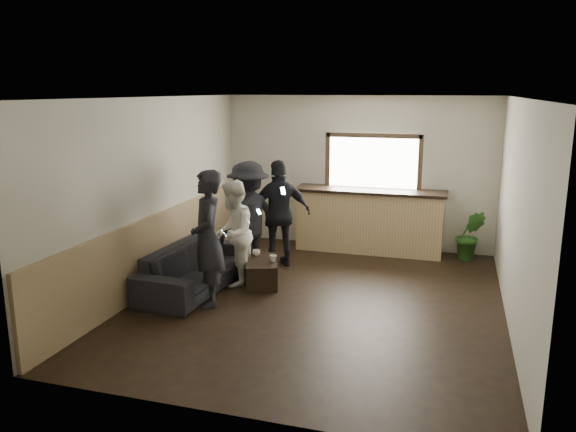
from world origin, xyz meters
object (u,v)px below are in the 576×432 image
(cup_b, at_px, (273,258))
(person_b, at_px, (233,233))
(sofa, at_px, (197,267))
(coffee_table, at_px, (262,272))
(person_a, at_px, (208,239))
(bar_counter, at_px, (369,217))
(person_c, at_px, (248,217))
(person_d, at_px, (280,214))
(cup_a, at_px, (256,253))
(potted_plant, at_px, (470,235))

(cup_b, height_order, person_b, person_b)
(sofa, relative_size, coffee_table, 2.67)
(person_a, xyz_separation_m, person_b, (0.02, 0.86, -0.14))
(sofa, bearing_deg, cup_b, -64.73)
(bar_counter, xyz_separation_m, person_c, (-1.71, -1.68, 0.26))
(person_c, bearing_deg, person_d, 156.31)
(cup_a, height_order, cup_b, cup_b)
(bar_counter, xyz_separation_m, sofa, (-2.16, -2.70, -0.32))
(sofa, xyz_separation_m, person_a, (0.45, -0.55, 0.61))
(sofa, distance_m, person_b, 0.73)
(coffee_table, bearing_deg, person_c, 126.64)
(person_a, bearing_deg, person_d, 139.57)
(potted_plant, xyz_separation_m, person_b, (-3.45, -2.34, 0.36))
(person_b, bearing_deg, person_d, 150.34)
(person_b, xyz_separation_m, person_d, (0.39, 1.08, 0.10))
(bar_counter, distance_m, potted_plant, 1.77)
(person_a, distance_m, person_b, 0.87)
(bar_counter, distance_m, person_d, 1.86)
(potted_plant, bearing_deg, coffee_table, -144.23)
(coffee_table, bearing_deg, person_a, -112.57)
(cup_b, bearing_deg, potted_plant, 37.80)
(cup_b, height_order, person_a, person_a)
(bar_counter, relative_size, person_a, 1.45)
(potted_plant, height_order, person_c, person_c)
(person_d, bearing_deg, person_c, 10.23)
(cup_a, bearing_deg, person_d, 78.61)
(sofa, height_order, person_b, person_b)
(sofa, bearing_deg, potted_plant, -52.82)
(coffee_table, bearing_deg, sofa, -152.46)
(person_a, height_order, person_d, person_a)
(coffee_table, xyz_separation_m, person_c, (-0.42, 0.56, 0.71))
(bar_counter, relative_size, sofa, 1.21)
(sofa, relative_size, person_a, 1.19)
(sofa, height_order, potted_plant, potted_plant)
(person_d, bearing_deg, cup_a, 46.30)
(potted_plant, relative_size, person_d, 0.49)
(person_a, bearing_deg, person_b, 150.39)
(sofa, bearing_deg, coffee_table, -59.35)
(person_d, bearing_deg, bar_counter, -167.08)
(potted_plant, height_order, person_a, person_a)
(person_a, xyz_separation_m, person_c, (-0.00, 1.56, -0.04))
(bar_counter, bearing_deg, sofa, -128.65)
(person_a, relative_size, person_d, 1.05)
(bar_counter, distance_m, person_c, 2.41)
(potted_plant, relative_size, person_b, 0.55)
(cup_a, distance_m, person_b, 0.56)
(bar_counter, relative_size, potted_plant, 3.06)
(coffee_table, relative_size, cup_b, 7.80)
(cup_b, xyz_separation_m, person_d, (-0.20, 0.96, 0.47))
(sofa, height_order, person_c, person_c)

